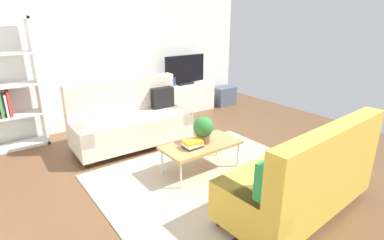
{
  "coord_description": "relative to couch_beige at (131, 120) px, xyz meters",
  "views": [
    {
      "loc": [
        -2.22,
        -3.05,
        2.12
      ],
      "look_at": [
        0.27,
        0.35,
        0.65
      ],
      "focal_mm": 28.44,
      "sensor_mm": 36.0,
      "label": 1
    }
  ],
  "objects": [
    {
      "name": "ground_plane",
      "position": [
        0.21,
        -1.42,
        -0.44
      ],
      "size": [
        7.68,
        7.68,
        0.0
      ],
      "primitive_type": "plane",
      "color": "brown"
    },
    {
      "name": "wall_far",
      "position": [
        0.21,
        1.38,
        1.01
      ],
      "size": [
        6.4,
        0.12,
        2.9
      ],
      "primitive_type": "cube",
      "color": "white",
      "rests_on": "ground_plane"
    },
    {
      "name": "area_rug",
      "position": [
        0.33,
        -1.62,
        -0.44
      ],
      "size": [
        2.9,
        2.2,
        0.01
      ],
      "primitive_type": "cube",
      "color": "tan",
      "rests_on": "ground_plane"
    },
    {
      "name": "couch_beige",
      "position": [
        0.0,
        0.0,
        0.0
      ],
      "size": [
        1.92,
        0.89,
        1.1
      ],
      "rotation": [
        0.0,
        0.0,
        3.12
      ],
      "color": "beige",
      "rests_on": "ground_plane"
    },
    {
      "name": "couch_green",
      "position": [
        0.68,
        -2.84,
        0.0
      ],
      "size": [
        1.95,
        0.96,
        1.1
      ],
      "rotation": [
        0.0,
        0.0,
        0.06
      ],
      "color": "gold",
      "rests_on": "ground_plane"
    },
    {
      "name": "coffee_table",
      "position": [
        0.38,
        -1.42,
        -0.05
      ],
      "size": [
        1.1,
        0.56,
        0.42
      ],
      "color": "#B7844C",
      "rests_on": "ground_plane"
    },
    {
      "name": "tv_console",
      "position": [
        1.82,
        1.04,
        -0.12
      ],
      "size": [
        1.4,
        0.44,
        0.64
      ],
      "primitive_type": "cube",
      "color": "silver",
      "rests_on": "ground_plane"
    },
    {
      "name": "tv",
      "position": [
        1.82,
        1.02,
        0.51
      ],
      "size": [
        1.0,
        0.2,
        0.64
      ],
      "color": "black",
      "rests_on": "tv_console"
    },
    {
      "name": "storage_trunk",
      "position": [
        2.92,
        0.94,
        -0.22
      ],
      "size": [
        0.52,
        0.4,
        0.44
      ],
      "primitive_type": "cube",
      "color": "#4C5666",
      "rests_on": "ground_plane"
    },
    {
      "name": "potted_plant",
      "position": [
        0.44,
        -1.39,
        0.18
      ],
      "size": [
        0.28,
        0.28,
        0.38
      ],
      "color": "brown",
      "rests_on": "coffee_table"
    },
    {
      "name": "table_book_0",
      "position": [
        0.22,
        -1.45,
        -0.01
      ],
      "size": [
        0.25,
        0.19,
        0.03
      ],
      "primitive_type": "cube",
      "rotation": [
        0.0,
        0.0,
        0.03
      ],
      "color": "#262626",
      "rests_on": "coffee_table"
    },
    {
      "name": "table_book_1",
      "position": [
        0.22,
        -1.45,
        0.03
      ],
      "size": [
        0.24,
        0.18,
        0.04
      ],
      "primitive_type": "cube",
      "rotation": [
        0.0,
        0.0,
        -0.02
      ],
      "color": "silver",
      "rests_on": "table_book_0"
    },
    {
      "name": "table_book_2",
      "position": [
        0.22,
        -1.45,
        0.06
      ],
      "size": [
        0.25,
        0.2,
        0.04
      ],
      "primitive_type": "cube",
      "rotation": [
        0.0,
        0.0,
        -0.09
      ],
      "color": "gold",
      "rests_on": "table_book_1"
    },
    {
      "name": "vase_0",
      "position": [
        1.24,
        1.09,
        0.3
      ],
      "size": [
        0.14,
        0.14,
        0.19
      ],
      "primitive_type": "cylinder",
      "color": "silver",
      "rests_on": "tv_console"
    },
    {
      "name": "bottle_0",
      "position": [
        1.44,
        1.0,
        0.3
      ],
      "size": [
        0.04,
        0.04,
        0.21
      ],
      "primitive_type": "cylinder",
      "color": "#3359B2",
      "rests_on": "tv_console"
    },
    {
      "name": "bottle_1",
      "position": [
        1.53,
        1.0,
        0.29
      ],
      "size": [
        0.04,
        0.04,
        0.19
      ],
      "primitive_type": "cylinder",
      "color": "#3359B2",
      "rests_on": "tv_console"
    }
  ]
}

